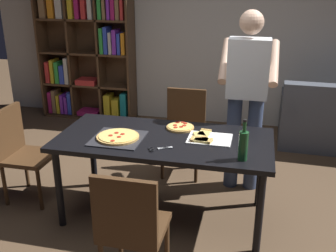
{
  "coord_description": "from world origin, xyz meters",
  "views": [
    {
      "loc": [
        0.73,
        -2.97,
        2.02
      ],
      "look_at": [
        0.0,
        0.15,
        0.8
      ],
      "focal_mm": 42.16,
      "sensor_mm": 36.0,
      "label": 1
    }
  ],
  "objects_px": {
    "chair_far_side": "(184,126)",
    "pepperoni_pizza_on_tray": "(118,137)",
    "dining_table": "(164,146)",
    "wine_bottle": "(243,145)",
    "chair_near_camera": "(131,224)",
    "kitchen_scissors": "(156,149)",
    "bookshelf": "(87,53)",
    "person_serving_pizza": "(247,92)",
    "second_pizza_plain": "(180,127)",
    "chair_left_end": "(20,148)"
  },
  "relations": [
    {
      "from": "chair_near_camera",
      "to": "dining_table",
      "type": "bearing_deg",
      "value": 90.0
    },
    {
      "from": "bookshelf",
      "to": "chair_far_side",
      "type": "bearing_deg",
      "value": -39.97
    },
    {
      "from": "chair_near_camera",
      "to": "kitchen_scissors",
      "type": "distance_m",
      "value": 0.72
    },
    {
      "from": "bookshelf",
      "to": "second_pizza_plain",
      "type": "relative_size",
      "value": 7.93
    },
    {
      "from": "dining_table",
      "to": "bookshelf",
      "type": "bearing_deg",
      "value": 126.16
    },
    {
      "from": "bookshelf",
      "to": "person_serving_pizza",
      "type": "height_order",
      "value": "bookshelf"
    },
    {
      "from": "dining_table",
      "to": "bookshelf",
      "type": "distance_m",
      "value": 2.96
    },
    {
      "from": "dining_table",
      "to": "bookshelf",
      "type": "height_order",
      "value": "bookshelf"
    },
    {
      "from": "chair_left_end",
      "to": "wine_bottle",
      "type": "height_order",
      "value": "wine_bottle"
    },
    {
      "from": "kitchen_scissors",
      "to": "chair_far_side",
      "type": "bearing_deg",
      "value": 89.96
    },
    {
      "from": "person_serving_pizza",
      "to": "chair_near_camera",
      "type": "bearing_deg",
      "value": -111.42
    },
    {
      "from": "chair_near_camera",
      "to": "bookshelf",
      "type": "xyz_separation_m",
      "value": [
        -1.74,
        3.3,
        0.45
      ]
    },
    {
      "from": "chair_near_camera",
      "to": "person_serving_pizza",
      "type": "xyz_separation_m",
      "value": [
        0.64,
        1.62,
        0.49
      ]
    },
    {
      "from": "chair_far_side",
      "to": "wine_bottle",
      "type": "xyz_separation_m",
      "value": [
        0.66,
        -1.2,
        0.36
      ]
    },
    {
      "from": "chair_left_end",
      "to": "person_serving_pizza",
      "type": "distance_m",
      "value": 2.2
    },
    {
      "from": "bookshelf",
      "to": "pepperoni_pizza_on_tray",
      "type": "distance_m",
      "value": 2.85
    },
    {
      "from": "chair_near_camera",
      "to": "kitchen_scissors",
      "type": "relative_size",
      "value": 4.62
    },
    {
      "from": "pepperoni_pizza_on_tray",
      "to": "second_pizza_plain",
      "type": "xyz_separation_m",
      "value": [
        0.46,
        0.36,
        -0.0
      ]
    },
    {
      "from": "chair_far_side",
      "to": "bookshelf",
      "type": "height_order",
      "value": "bookshelf"
    },
    {
      "from": "chair_far_side",
      "to": "chair_left_end",
      "type": "bearing_deg",
      "value": -146.41
    },
    {
      "from": "chair_near_camera",
      "to": "chair_left_end",
      "type": "distance_m",
      "value": 1.67
    },
    {
      "from": "dining_table",
      "to": "wine_bottle",
      "type": "relative_size",
      "value": 5.7
    },
    {
      "from": "dining_table",
      "to": "chair_left_end",
      "type": "xyz_separation_m",
      "value": [
        -1.39,
        0.0,
        -0.17
      ]
    },
    {
      "from": "pepperoni_pizza_on_tray",
      "to": "kitchen_scissors",
      "type": "height_order",
      "value": "pepperoni_pizza_on_tray"
    },
    {
      "from": "dining_table",
      "to": "chair_near_camera",
      "type": "xyz_separation_m",
      "value": [
        -0.0,
        -0.92,
        -0.17
      ]
    },
    {
      "from": "pepperoni_pizza_on_tray",
      "to": "wine_bottle",
      "type": "xyz_separation_m",
      "value": [
        1.03,
        -0.17,
        0.1
      ]
    },
    {
      "from": "chair_far_side",
      "to": "chair_near_camera",
      "type": "bearing_deg",
      "value": -90.0
    },
    {
      "from": "chair_near_camera",
      "to": "chair_far_side",
      "type": "distance_m",
      "value": 1.84
    },
    {
      "from": "person_serving_pizza",
      "to": "second_pizza_plain",
      "type": "xyz_separation_m",
      "value": [
        -0.55,
        -0.46,
        -0.24
      ]
    },
    {
      "from": "pepperoni_pizza_on_tray",
      "to": "wine_bottle",
      "type": "relative_size",
      "value": 1.31
    },
    {
      "from": "second_pizza_plain",
      "to": "person_serving_pizza",
      "type": "bearing_deg",
      "value": 39.86
    },
    {
      "from": "chair_far_side",
      "to": "dining_table",
      "type": "bearing_deg",
      "value": -90.0
    },
    {
      "from": "chair_near_camera",
      "to": "chair_far_side",
      "type": "xyz_separation_m",
      "value": [
        0.0,
        1.84,
        0.0
      ]
    },
    {
      "from": "chair_near_camera",
      "to": "pepperoni_pizza_on_tray",
      "type": "xyz_separation_m",
      "value": [
        -0.37,
        0.81,
        0.25
      ]
    },
    {
      "from": "chair_left_end",
      "to": "person_serving_pizza",
      "type": "xyz_separation_m",
      "value": [
        2.02,
        0.7,
        0.49
      ]
    },
    {
      "from": "wine_bottle",
      "to": "kitchen_scissors",
      "type": "bearing_deg",
      "value": 177.21
    },
    {
      "from": "dining_table",
      "to": "chair_left_end",
      "type": "distance_m",
      "value": 1.4
    },
    {
      "from": "bookshelf",
      "to": "second_pizza_plain",
      "type": "bearing_deg",
      "value": -49.41
    },
    {
      "from": "chair_near_camera",
      "to": "kitchen_scissors",
      "type": "height_order",
      "value": "chair_near_camera"
    },
    {
      "from": "chair_far_side",
      "to": "pepperoni_pizza_on_tray",
      "type": "xyz_separation_m",
      "value": [
        -0.37,
        -1.03,
        0.25
      ]
    },
    {
      "from": "chair_near_camera",
      "to": "kitchen_scissors",
      "type": "bearing_deg",
      "value": 90.07
    },
    {
      "from": "chair_near_camera",
      "to": "wine_bottle",
      "type": "distance_m",
      "value": 0.99
    },
    {
      "from": "bookshelf",
      "to": "person_serving_pizza",
      "type": "relative_size",
      "value": 1.11
    },
    {
      "from": "chair_left_end",
      "to": "chair_near_camera",
      "type": "bearing_deg",
      "value": -33.59
    },
    {
      "from": "bookshelf",
      "to": "pepperoni_pizza_on_tray",
      "type": "bearing_deg",
      "value": -61.19
    },
    {
      "from": "dining_table",
      "to": "second_pizza_plain",
      "type": "bearing_deg",
      "value": 69.84
    },
    {
      "from": "person_serving_pizza",
      "to": "pepperoni_pizza_on_tray",
      "type": "height_order",
      "value": "person_serving_pizza"
    },
    {
      "from": "chair_far_side",
      "to": "chair_left_end",
      "type": "distance_m",
      "value": 1.67
    },
    {
      "from": "bookshelf",
      "to": "kitchen_scissors",
      "type": "xyz_separation_m",
      "value": [
        1.74,
        -2.63,
        -0.21
      ]
    },
    {
      "from": "chair_near_camera",
      "to": "second_pizza_plain",
      "type": "distance_m",
      "value": 1.2
    }
  ]
}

